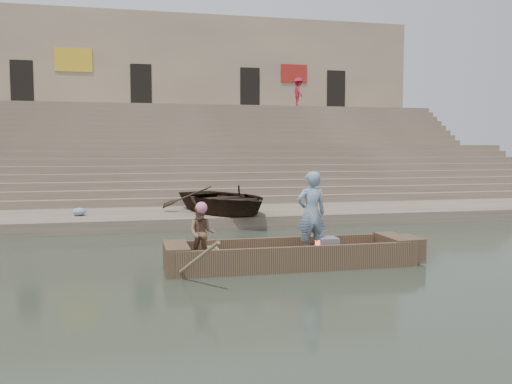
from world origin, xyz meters
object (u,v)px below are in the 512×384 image
object	(u,v)px
television	(327,246)
rowing_man	(202,233)
standing_man	(311,213)
main_rowboat	(290,261)
pedestrian	(298,92)
beached_rowboat	(224,199)

from	to	relation	value
television	rowing_man	bearing A→B (deg)	-179.46
standing_man	rowing_man	world-z (taller)	standing_man
main_rowboat	pedestrian	size ratio (longest dim) A/B	2.72
standing_man	pedestrian	xyz separation A→B (m)	(6.22, 21.15, 4.94)
main_rowboat	standing_man	world-z (taller)	standing_man
rowing_man	television	bearing A→B (deg)	15.89
television	beached_rowboat	world-z (taller)	beached_rowboat
rowing_man	beached_rowboat	size ratio (longest dim) A/B	0.26
main_rowboat	rowing_man	world-z (taller)	rowing_man
main_rowboat	television	world-z (taller)	television
main_rowboat	rowing_man	xyz separation A→B (m)	(-2.00, -0.03, 0.72)
rowing_man	pedestrian	xyz separation A→B (m)	(8.74, 21.26, 5.29)
main_rowboat	pedestrian	xyz separation A→B (m)	(6.74, 21.23, 6.01)
beached_rowboat	standing_man	bearing A→B (deg)	-103.40
rowing_man	beached_rowboat	bearing A→B (deg)	92.14
standing_man	beached_rowboat	xyz separation A→B (m)	(-0.88, 6.86, -0.30)
main_rowboat	television	bearing A→B (deg)	0.00
television	pedestrian	world-z (taller)	pedestrian
main_rowboat	television	distance (m)	0.92
main_rowboat	standing_man	bearing A→B (deg)	9.37
main_rowboat	beached_rowboat	bearing A→B (deg)	92.99
television	pedestrian	distance (m)	22.75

